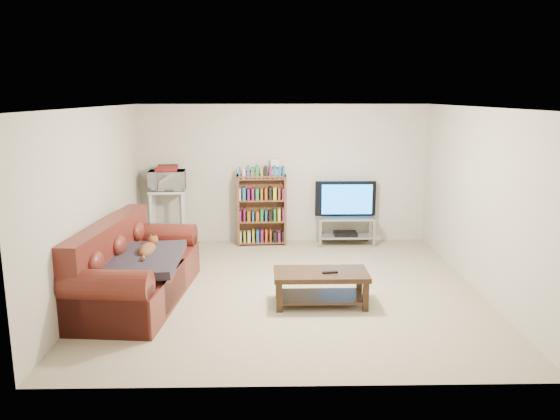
{
  "coord_description": "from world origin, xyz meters",
  "views": [
    {
      "loc": [
        -0.25,
        -6.94,
        2.55
      ],
      "look_at": [
        -0.1,
        0.4,
        1.0
      ],
      "focal_mm": 35.0,
      "sensor_mm": 36.0,
      "label": 1
    }
  ],
  "objects_px": {
    "sofa": "(132,273)",
    "coffee_table": "(321,282)",
    "bookshelf": "(262,209)",
    "tv_stand": "(346,226)"
  },
  "relations": [
    {
      "from": "coffee_table",
      "to": "tv_stand",
      "type": "distance_m",
      "value": 2.86
    },
    {
      "from": "coffee_table",
      "to": "bookshelf",
      "type": "xyz_separation_m",
      "value": [
        -0.76,
        2.81,
        0.34
      ]
    },
    {
      "from": "sofa",
      "to": "bookshelf",
      "type": "distance_m",
      "value": 3.07
    },
    {
      "from": "coffee_table",
      "to": "bookshelf",
      "type": "bearing_deg",
      "value": 104.84
    },
    {
      "from": "sofa",
      "to": "coffee_table",
      "type": "bearing_deg",
      "value": 0.24
    },
    {
      "from": "tv_stand",
      "to": "bookshelf",
      "type": "height_order",
      "value": "bookshelf"
    },
    {
      "from": "coffee_table",
      "to": "tv_stand",
      "type": "height_order",
      "value": "tv_stand"
    },
    {
      "from": "tv_stand",
      "to": "bookshelf",
      "type": "xyz_separation_m",
      "value": [
        -1.46,
        0.03,
        0.3
      ]
    },
    {
      "from": "tv_stand",
      "to": "bookshelf",
      "type": "bearing_deg",
      "value": 178.35
    },
    {
      "from": "coffee_table",
      "to": "tv_stand",
      "type": "relative_size",
      "value": 1.18
    }
  ]
}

